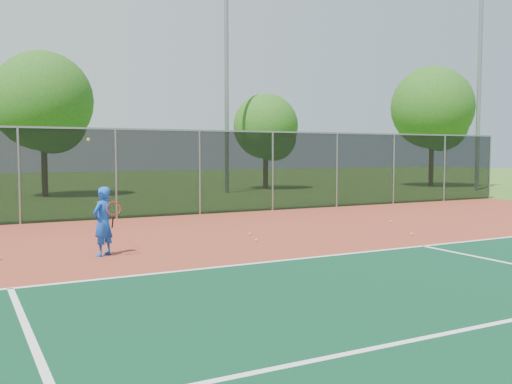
% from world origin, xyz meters
% --- Properties ---
extents(ground, '(120.00, 120.00, 0.00)m').
position_xyz_m(ground, '(0.00, 0.00, 0.00)').
color(ground, '#34621C').
rests_on(ground, ground).
extents(court_apron, '(30.00, 20.00, 0.02)m').
position_xyz_m(court_apron, '(0.00, 2.00, 0.01)').
color(court_apron, '#993B27').
rests_on(court_apron, ground).
extents(fence_back, '(30.00, 0.06, 3.03)m').
position_xyz_m(fence_back, '(0.00, 12.00, 1.56)').
color(fence_back, black).
rests_on(fence_back, court_apron).
extents(tennis_player, '(0.65, 0.72, 2.53)m').
position_xyz_m(tennis_player, '(-4.97, 5.32, 0.77)').
color(tennis_player, blue).
rests_on(tennis_player, court_apron).
extents(practice_ball_0, '(0.07, 0.07, 0.07)m').
position_xyz_m(practice_ball_0, '(-0.78, 6.55, 0.06)').
color(practice_ball_0, '#B1D218').
rests_on(practice_ball_0, court_apron).
extents(practice_ball_1, '(0.07, 0.07, 0.07)m').
position_xyz_m(practice_ball_1, '(3.04, 4.50, 0.06)').
color(practice_ball_1, '#B1D218').
rests_on(practice_ball_1, court_apron).
extents(practice_ball_2, '(0.07, 0.07, 0.07)m').
position_xyz_m(practice_ball_2, '(-1.14, 5.51, 0.06)').
color(practice_ball_2, '#B1D218').
rests_on(practice_ball_2, court_apron).
extents(practice_ball_3, '(0.07, 0.07, 0.07)m').
position_xyz_m(practice_ball_3, '(4.38, 6.85, 0.06)').
color(practice_ball_3, '#B1D218').
rests_on(practice_ball_3, court_apron).
extents(practice_ball_5, '(0.07, 0.07, 0.07)m').
position_xyz_m(practice_ball_5, '(-6.98, 5.83, 0.06)').
color(practice_ball_5, '#B1D218').
rests_on(practice_ball_5, court_apron).
extents(floodlight_n, '(0.90, 0.40, 12.18)m').
position_xyz_m(floodlight_n, '(5.62, 21.79, 6.87)').
color(floodlight_n, gray).
rests_on(floodlight_n, ground).
extents(floodlight_ne, '(0.90, 0.40, 12.18)m').
position_xyz_m(floodlight_ne, '(19.45, 16.62, 6.87)').
color(floodlight_ne, gray).
rests_on(floodlight_ne, ground).
extents(tree_back_left, '(4.95, 4.95, 7.27)m').
position_xyz_m(tree_back_left, '(-3.66, 23.23, 4.56)').
color(tree_back_left, '#372514').
rests_on(tree_back_left, ground).
extents(tree_back_mid, '(3.93, 3.93, 5.78)m').
position_xyz_m(tree_back_mid, '(9.06, 23.32, 3.62)').
color(tree_back_mid, '#372514').
rests_on(tree_back_mid, ground).
extents(tree_back_right, '(5.29, 5.29, 7.76)m').
position_xyz_m(tree_back_right, '(19.73, 20.38, 4.87)').
color(tree_back_right, '#372514').
rests_on(tree_back_right, ground).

